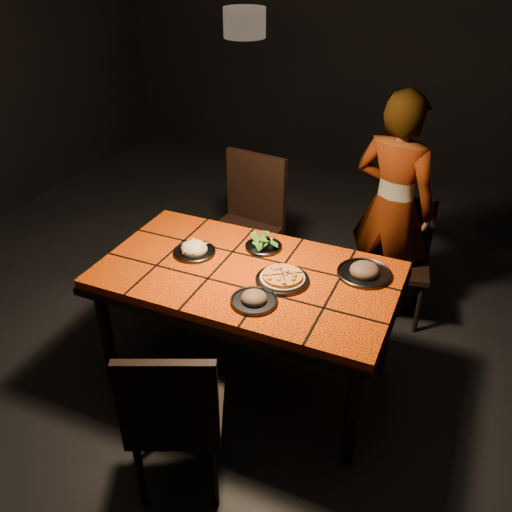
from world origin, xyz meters
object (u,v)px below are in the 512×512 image
at_px(chair_far_left, 248,217).
at_px(plate_pasta, 194,250).
at_px(chair_far_right, 402,251).
at_px(diner, 393,207).
at_px(dining_table, 247,283).
at_px(chair_near, 174,413).
at_px(plate_pizza, 282,278).

height_order(chair_far_left, plate_pasta, chair_far_left).
xyz_separation_m(chair_far_left, chair_far_right, (1.06, 0.16, -0.11)).
bearing_deg(chair_far_left, plate_pasta, -80.12).
bearing_deg(chair_far_right, diner, 159.31).
bearing_deg(plate_pasta, dining_table, -7.96).
xyz_separation_m(diner, plate_pasta, (-0.92, -0.99, -0.00)).
xyz_separation_m(dining_table, chair_near, (0.03, -0.85, -0.15)).
bearing_deg(chair_far_left, dining_table, -58.47).
xyz_separation_m(chair_far_left, plate_pizza, (0.60, -0.88, 0.18)).
relative_size(dining_table, plate_pasta, 6.68).
bearing_deg(chair_far_left, chair_near, -68.87).
height_order(chair_near, chair_far_left, chair_far_left).
height_order(dining_table, chair_far_left, chair_far_left).
bearing_deg(chair_far_left, chair_far_right, 15.76).
bearing_deg(chair_near, diner, -129.45).
relative_size(chair_far_left, plate_pasta, 4.22).
relative_size(chair_far_left, chair_far_right, 1.23).
height_order(dining_table, diner, diner).
distance_m(chair_near, plate_pizza, 0.89).
relative_size(dining_table, diner, 1.05).
height_order(diner, plate_pizza, diner).
bearing_deg(plate_pizza, chair_far_left, 124.42).
bearing_deg(chair_far_right, dining_table, -133.00).
height_order(chair_far_left, plate_pizza, chair_far_left).
bearing_deg(plate_pizza, dining_table, 176.49).
distance_m(chair_far_left, plate_pizza, 1.08).
bearing_deg(plate_pizza, plate_pasta, 173.70).
distance_m(dining_table, plate_pizza, 0.23).
distance_m(chair_far_right, diner, 0.32).
height_order(diner, plate_pasta, diner).
bearing_deg(plate_pasta, chair_near, -66.74).
bearing_deg(diner, plate_pasta, 62.16).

